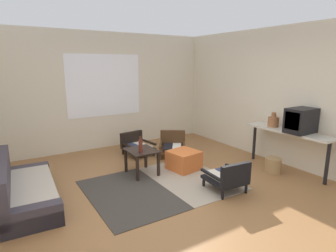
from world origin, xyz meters
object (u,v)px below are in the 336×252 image
at_px(glass_bottle, 141,146).
at_px(clay_vase, 273,121).
at_px(armchair_corner, 172,145).
at_px(console_shelf, 288,135).
at_px(armchair_striped_foreground, 228,177).
at_px(crt_television, 301,121).
at_px(coffee_table, 142,155).
at_px(wicker_basket, 273,165).
at_px(armchair_by_window, 136,145).
at_px(ottoman_orange, 184,160).
at_px(couch, 24,190).

bearing_deg(glass_bottle, clay_vase, -18.04).
xyz_separation_m(armchair_corner, console_shelf, (1.34, -1.86, 0.46)).
relative_size(console_shelf, clay_vase, 5.88).
height_order(armchair_striped_foreground, crt_television, crt_television).
xyz_separation_m(coffee_table, clay_vase, (2.40, -0.92, 0.53)).
relative_size(armchair_corner, clay_vase, 2.77).
distance_m(coffee_table, glass_bottle, 0.26).
distance_m(crt_television, glass_bottle, 2.86).
distance_m(coffee_table, wicker_basket, 2.44).
relative_size(console_shelf, crt_television, 3.16).
distance_m(armchair_by_window, wicker_basket, 2.86).
bearing_deg(clay_vase, console_shelf, -90.00).
bearing_deg(coffee_table, ottoman_orange, -15.30).
relative_size(ottoman_orange, crt_television, 0.99).
bearing_deg(armchair_striped_foreground, coffee_table, 121.03).
relative_size(couch, coffee_table, 3.12).
xyz_separation_m(coffee_table, console_shelf, (2.40, -1.26, 0.33)).
xyz_separation_m(coffee_table, crt_television, (2.39, -1.49, 0.64)).
xyz_separation_m(armchair_striped_foreground, ottoman_orange, (-0.03, 1.14, -0.06)).
relative_size(armchair_striped_foreground, glass_bottle, 2.21).
distance_m(armchair_striped_foreground, console_shelf, 1.65).
height_order(couch, console_shelf, console_shelf).
bearing_deg(armchair_by_window, clay_vase, -45.47).
xyz_separation_m(coffee_table, armchair_by_window, (0.42, 1.09, -0.14)).
relative_size(clay_vase, glass_bottle, 1.00).
bearing_deg(couch, crt_television, -17.60).
bearing_deg(console_shelf, coffee_table, 152.26).
relative_size(armchair_striped_foreground, clay_vase, 2.22).
relative_size(coffee_table, crt_television, 1.09).
bearing_deg(glass_bottle, console_shelf, -24.85).
distance_m(armchair_corner, ottoman_orange, 0.86).
bearing_deg(clay_vase, coffee_table, 159.00).
bearing_deg(coffee_table, clay_vase, -21.00).
bearing_deg(armchair_striped_foreground, console_shelf, 3.48).
xyz_separation_m(ottoman_orange, console_shelf, (1.61, -1.05, 0.51)).
xyz_separation_m(armchair_striped_foreground, crt_television, (1.58, -0.13, 0.76)).
height_order(clay_vase, wicker_basket, clay_vase).
distance_m(console_shelf, glass_bottle, 2.73).
xyz_separation_m(couch, armchair_by_window, (2.36, 1.21, 0.01)).
bearing_deg(console_shelf, armchair_striped_foreground, -176.52).
distance_m(couch, coffee_table, 1.95).
bearing_deg(armchair_corner, wicker_basket, -60.32).
height_order(armchair_corner, clay_vase, clay_vase).
distance_m(ottoman_orange, glass_bottle, 0.95).
height_order(armchair_corner, ottoman_orange, armchair_corner).
relative_size(armchair_corner, wicker_basket, 2.75).
height_order(couch, crt_television, crt_television).
xyz_separation_m(crt_television, wicker_basket, (-0.30, 0.27, -0.86)).
height_order(couch, coffee_table, couch).
bearing_deg(coffee_table, armchair_by_window, 69.12).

